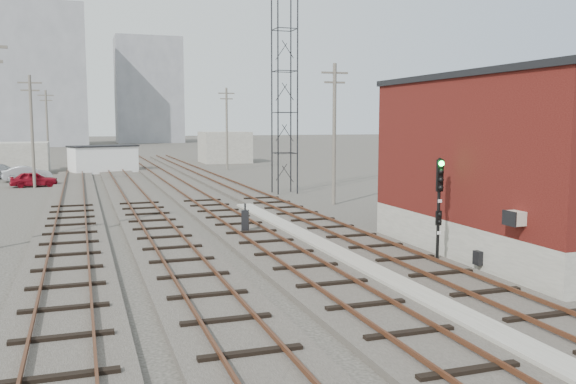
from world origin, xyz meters
name	(u,v)px	position (x,y,z in m)	size (l,w,h in m)	color
ground	(166,170)	(0.00, 60.00, 0.00)	(320.00, 320.00, 0.00)	#282621
track_right	(233,188)	(2.50, 39.00, 0.11)	(3.20, 90.00, 0.39)	#332D28
track_mid_right	(183,189)	(-1.50, 39.00, 0.11)	(3.20, 90.00, 0.39)	#332D28
track_mid_left	(130,191)	(-5.50, 39.00, 0.11)	(3.20, 90.00, 0.39)	#332D28
track_left	(73,193)	(-9.50, 39.00, 0.11)	(3.20, 90.00, 0.39)	#332D28
platform_curb	(333,253)	(0.50, 14.00, 0.13)	(0.90, 28.00, 0.26)	gray
brick_building	(515,165)	(7.50, 12.00, 3.63)	(6.54, 12.20, 7.22)	gray
lattice_tower	(285,92)	(5.50, 35.00, 7.50)	(1.60, 1.60, 15.00)	black
utility_pole_left_b	(32,128)	(-12.50, 45.00, 4.80)	(1.80, 0.24, 9.00)	#595147
utility_pole_left_c	(47,126)	(-12.50, 70.00, 4.80)	(1.80, 0.24, 9.00)	#595147
utility_pole_right_a	(334,130)	(6.50, 28.00, 4.80)	(1.80, 0.24, 9.00)	#595147
utility_pole_right_b	(227,126)	(6.50, 58.00, 4.80)	(1.80, 0.24, 9.00)	#595147
apartment_left	(32,76)	(-18.00, 135.00, 15.00)	(22.00, 14.00, 30.00)	gray
apartment_right	(149,91)	(8.00, 150.00, 13.00)	(16.00, 12.00, 26.00)	gray
shed_left	(7,158)	(-16.00, 60.00, 1.60)	(8.00, 5.00, 3.20)	gray
shed_right	(225,147)	(9.00, 70.00, 2.00)	(6.00, 6.00, 4.00)	gray
signal_mast	(439,202)	(3.70, 11.49, 2.35)	(0.40, 0.41, 4.01)	gray
switch_stand	(245,221)	(-1.67, 19.48, 0.67)	(0.42, 0.42, 1.41)	black
site_trailer	(103,159)	(-6.63, 58.28, 1.44)	(7.38, 4.93, 2.86)	white
car_red	(34,179)	(-12.60, 45.84, 0.63)	(1.49, 3.70, 1.26)	maroon
car_silver	(27,174)	(-13.48, 50.93, 0.69)	(1.46, 4.18, 1.38)	#9A9CA1
car_grey	(0,171)	(-16.04, 54.41, 0.71)	(2.00, 4.91, 1.43)	gray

